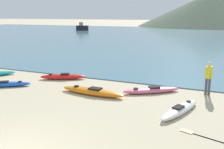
# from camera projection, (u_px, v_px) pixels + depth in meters

# --- Properties ---
(bay_water) EXTENTS (160.00, 70.00, 0.06)m
(bay_water) POSITION_uv_depth(u_px,v_px,m) (197.00, 37.00, 46.68)
(bay_water) COLOR teal
(bay_water) RESTS_ON ground_plane
(far_hill_left) EXTENTS (49.41, 49.41, 11.46)m
(far_hill_left) POSITION_uv_depth(u_px,v_px,m) (211.00, 9.00, 89.22)
(far_hill_left) COLOR #4C5B47
(far_hill_left) RESTS_ON ground_plane
(kayak_on_sand_0) EXTENTS (1.39, 3.05, 0.32)m
(kayak_on_sand_0) POSITION_uv_depth(u_px,v_px,m) (180.00, 110.00, 10.74)
(kayak_on_sand_0) COLOR white
(kayak_on_sand_0) RESTS_ON ground_plane
(kayak_on_sand_1) EXTENTS (3.54, 0.94, 0.37)m
(kayak_on_sand_1) POSITION_uv_depth(u_px,v_px,m) (92.00, 91.00, 13.20)
(kayak_on_sand_1) COLOR orange
(kayak_on_sand_1) RESTS_ON ground_plane
(kayak_on_sand_2) EXTENTS (2.54, 1.90, 0.32)m
(kayak_on_sand_2) POSITION_uv_depth(u_px,v_px,m) (7.00, 84.00, 14.65)
(kayak_on_sand_2) COLOR blue
(kayak_on_sand_2) RESTS_ON ground_plane
(kayak_on_sand_5) EXTENTS (2.86, 2.38, 0.32)m
(kayak_on_sand_5) POSITION_uv_depth(u_px,v_px,m) (151.00, 90.00, 13.50)
(kayak_on_sand_5) COLOR #E5668C
(kayak_on_sand_5) RESTS_ON ground_plane
(kayak_on_sand_6) EXTENTS (2.81, 1.85, 0.38)m
(kayak_on_sand_6) POSITION_uv_depth(u_px,v_px,m) (63.00, 77.00, 16.33)
(kayak_on_sand_6) COLOR red
(kayak_on_sand_6) RESTS_ON ground_plane
(person_near_waterline) EXTENTS (0.34, 0.30, 1.69)m
(person_near_waterline) POSITION_uv_depth(u_px,v_px,m) (208.00, 76.00, 12.92)
(person_near_waterline) COLOR #4C4C4C
(person_near_waterline) RESTS_ON ground_plane
(moored_boat_0) EXTENTS (3.39, 2.69, 2.05)m
(moored_boat_0) POSITION_uv_depth(u_px,v_px,m) (82.00, 27.00, 66.55)
(moored_boat_0) COLOR black
(moored_boat_0) RESTS_ON bay_water
(loose_paddle) EXTENTS (2.71, 0.98, 0.03)m
(loose_paddle) POSITION_uv_depth(u_px,v_px,m) (222.00, 142.00, 8.25)
(loose_paddle) COLOR black
(loose_paddle) RESTS_ON ground_plane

